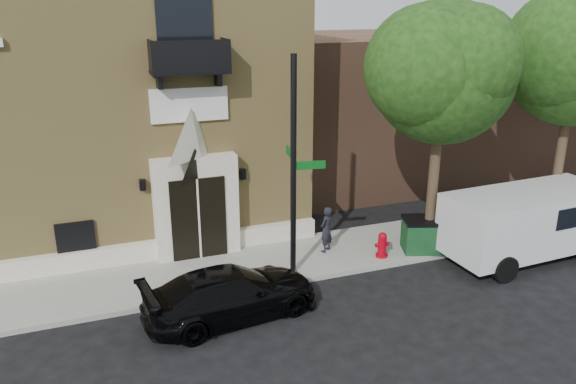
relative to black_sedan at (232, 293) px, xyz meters
name	(u,v)px	position (x,y,z in m)	size (l,w,h in m)	color
ground	(254,292)	(0.90, 1.01, -0.67)	(120.00, 120.00, 0.00)	black
sidewalk	(271,262)	(1.90, 2.51, -0.59)	(42.00, 3.00, 0.15)	gray
church	(110,92)	(-2.08, 8.96, 3.97)	(12.20, 11.01, 9.30)	tan
neighbour_building	(438,102)	(12.90, 10.01, 2.53)	(18.00, 8.00, 6.40)	brown
street_tree_left	(446,72)	(6.93, 1.36, 5.20)	(4.97, 4.38, 7.77)	#38281C
black_sedan	(232,293)	(0.00, 0.00, 0.00)	(1.87, 4.60, 1.34)	black
cargo_van	(532,221)	(9.83, 0.20, 0.57)	(5.55, 2.53, 2.22)	silver
street_sign	(294,169)	(2.30, 1.54, 2.68)	(1.01, 1.08, 6.36)	black
fire_hydrant	(382,245)	(5.27, 1.54, -0.11)	(0.47, 0.37, 0.82)	#9E0110
dumpster	(429,234)	(6.92, 1.44, 0.04)	(1.90, 1.44, 1.10)	#103A1E
planter	(219,241)	(0.58, 3.76, -0.19)	(0.59, 0.51, 0.65)	#4F6E2D
pedestrian_near	(326,229)	(3.79, 2.53, 0.24)	(0.55, 0.36, 1.51)	black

